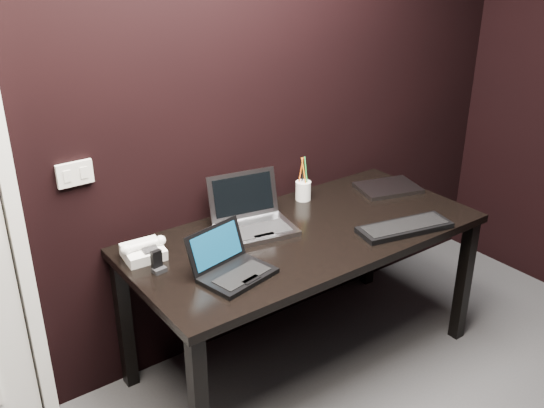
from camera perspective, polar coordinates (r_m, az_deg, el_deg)
wall_back at (r=2.81m, az=-6.60°, el=9.07°), size 4.00×0.00×4.00m
wall_switch at (r=2.62m, az=-18.07°, el=2.72°), size 0.15×0.02×0.10m
desk at (r=2.90m, az=3.15°, el=-3.92°), size 1.70×0.80×0.74m
netbook at (r=2.50m, az=-3.83°, el=-5.91°), size 0.34×0.31×0.18m
silver_laptop at (r=2.86m, az=-1.82°, el=-1.51°), size 0.40×0.37×0.24m
ext_keyboard at (r=2.93m, az=12.37°, el=-2.16°), size 0.48×0.25×0.03m
closed_laptop at (r=3.37m, az=10.84°, el=1.51°), size 0.38×0.31×0.02m
desk_phone at (r=2.67m, az=-12.00°, el=-4.35°), size 0.21×0.17×0.10m
mobile_phone at (r=2.56m, az=-10.72°, el=-5.55°), size 0.06×0.05×0.09m
pen_cup at (r=3.17m, az=2.96°, el=1.34°), size 0.08×0.08×0.24m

